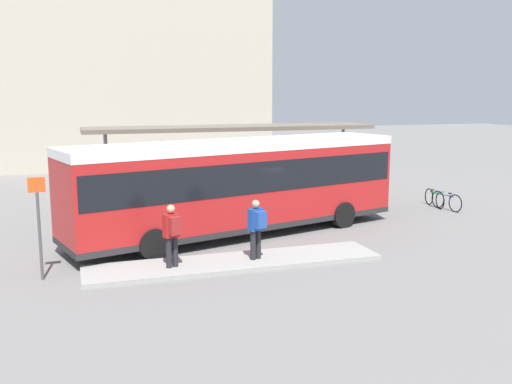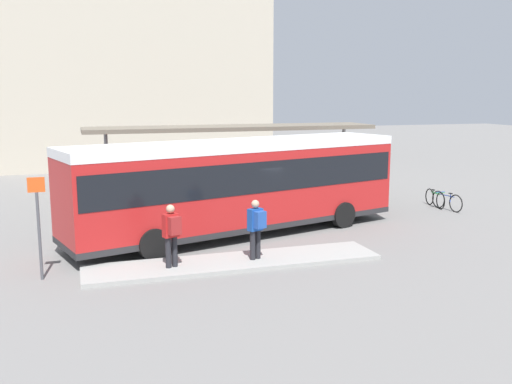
# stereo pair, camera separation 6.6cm
# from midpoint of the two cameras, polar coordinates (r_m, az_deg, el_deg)

# --- Properties ---
(ground_plane) EXTENTS (120.00, 120.00, 0.00)m
(ground_plane) POSITION_cam_midpoint_polar(r_m,az_deg,el_deg) (20.41, -1.56, -4.26)
(ground_plane) COLOR slate
(curb_island) EXTENTS (8.73, 1.80, 0.12)m
(curb_island) POSITION_cam_midpoint_polar(r_m,az_deg,el_deg) (16.94, -2.03, -7.03)
(curb_island) COLOR #9E9E99
(curb_island) RESTS_ON ground_plane
(city_bus) EXTENTS (12.56, 5.79, 3.35)m
(city_bus) POSITION_cam_midpoint_polar(r_m,az_deg,el_deg) (20.02, -1.56, 1.16)
(city_bus) COLOR red
(city_bus) RESTS_ON ground_plane
(pedestrian_waiting) EXTENTS (0.52, 0.56, 1.78)m
(pedestrian_waiting) POSITION_cam_midpoint_polar(r_m,az_deg,el_deg) (16.74, 0.14, -3.38)
(pedestrian_waiting) COLOR #232328
(pedestrian_waiting) RESTS_ON curb_island
(pedestrian_companion) EXTENTS (0.51, 0.55, 1.80)m
(pedestrian_companion) POSITION_cam_midpoint_polar(r_m,az_deg,el_deg) (16.13, -8.31, -3.96)
(pedestrian_companion) COLOR #232328
(pedestrian_companion) RESTS_ON curb_island
(bicycle_blue) EXTENTS (0.48, 1.80, 0.78)m
(bicycle_blue) POSITION_cam_midpoint_polar(r_m,az_deg,el_deg) (25.90, 18.62, -0.87)
(bicycle_blue) COLOR black
(bicycle_blue) RESTS_ON ground_plane
(bicycle_green) EXTENTS (0.48, 1.75, 0.76)m
(bicycle_green) POSITION_cam_midpoint_polar(r_m,az_deg,el_deg) (26.44, 17.53, -0.62)
(bicycle_green) COLOR black
(bicycle_green) RESTS_ON ground_plane
(station_shelter) EXTENTS (13.11, 2.53, 3.53)m
(station_shelter) POSITION_cam_midpoint_polar(r_m,az_deg,el_deg) (25.92, -2.30, 6.33)
(station_shelter) COLOR #706656
(station_shelter) RESTS_ON ground_plane
(potted_planter_near_shelter) EXTENTS (0.71, 0.71, 1.20)m
(potted_planter_near_shelter) POSITION_cam_midpoint_polar(r_m,az_deg,el_deg) (26.21, 10.46, 0.15)
(potted_planter_near_shelter) COLOR slate
(potted_planter_near_shelter) RESTS_ON ground_plane
(platform_sign) EXTENTS (0.44, 0.08, 2.80)m
(platform_sign) POSITION_cam_midpoint_polar(r_m,az_deg,el_deg) (16.24, -20.80, -2.95)
(platform_sign) COLOR #4C4C51
(platform_sign) RESTS_ON ground_plane
(station_building) EXTENTS (19.38, 13.58, 17.65)m
(station_building) POSITION_cam_midpoint_polar(r_m,az_deg,el_deg) (44.66, -13.49, 14.53)
(station_building) COLOR #BCB29E
(station_building) RESTS_ON ground_plane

